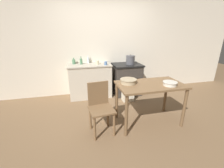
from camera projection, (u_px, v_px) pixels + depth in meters
ground_plane at (118, 119)px, 3.03m from camera, size 14.00×14.00×0.00m
wall_back at (103, 47)px, 4.06m from camera, size 8.00×0.07×2.55m
counter_cabinet at (90, 81)px, 3.97m from camera, size 1.10×0.56×0.88m
stove at (127, 79)px, 4.17m from camera, size 0.75×0.65×0.85m
work_table at (150, 90)px, 2.73m from camera, size 1.19×0.69×0.78m
chair at (100, 106)px, 2.55m from camera, size 0.44×0.44×0.88m
flour_sack at (128, 95)px, 3.80m from camera, size 0.28×0.20×0.32m
stock_pot at (130, 60)px, 3.97m from camera, size 0.24×0.24×0.26m
mixing_bowl_large at (128, 81)px, 2.71m from camera, size 0.30×0.30×0.08m
mixing_bowl_small at (170, 83)px, 2.61m from camera, size 0.25×0.25×0.07m
bottle_far_left at (88, 60)px, 3.97m from camera, size 0.06×0.06×0.22m
bottle_left at (74, 62)px, 3.87m from camera, size 0.08×0.08×0.16m
bottle_mid_left at (81, 61)px, 3.83m from camera, size 0.07×0.07×0.20m
cup_center_left at (97, 62)px, 3.83m from camera, size 0.08×0.08×0.10m
cup_center at (106, 63)px, 3.76m from camera, size 0.07×0.07×0.09m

